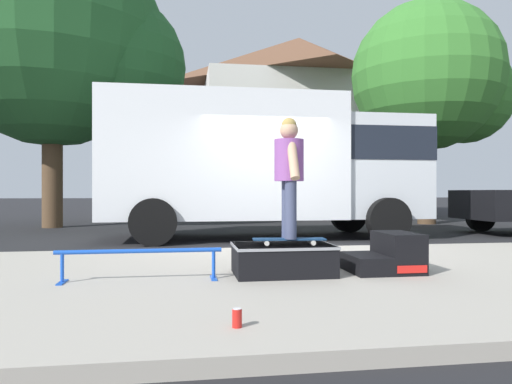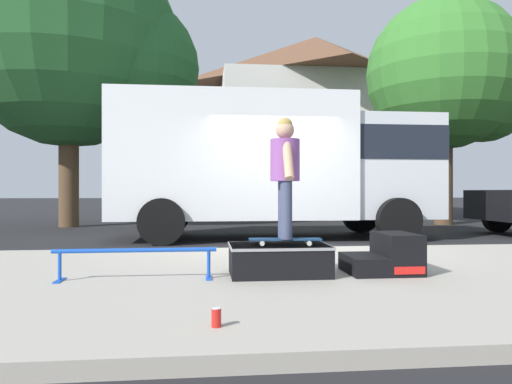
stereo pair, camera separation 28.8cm
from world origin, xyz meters
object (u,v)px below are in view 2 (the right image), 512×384
skateboard (285,240)px  kicker_ramp (386,256)px  skater_kid (285,167)px  street_tree_main (452,79)px  grind_rail (135,256)px  street_tree_neighbour (82,46)px  skate_box (279,258)px  soda_can (216,318)px  box_truck (276,161)px

skateboard → kicker_ramp: bearing=1.9°
skater_kid → street_tree_main: 11.73m
skateboard → skater_kid: bearing=180.0°
grind_rail → skater_kid: size_ratio=1.27×
kicker_ramp → street_tree_neighbour: 11.83m
skate_box → kicker_ramp: kicker_ramp is taller
kicker_ramp → skateboard: (-1.15, -0.04, 0.20)m
grind_rail → skate_box: bearing=4.8°
skateboard → skater_kid: size_ratio=0.61×
soda_can → street_tree_main: (7.57, 10.86, 4.36)m
skate_box → kicker_ramp: 1.21m
skate_box → grind_rail: bearing=-175.2°
kicker_ramp → skateboard: 1.17m
grind_rail → soda_can: size_ratio=13.12×
kicker_ramp → grind_rail: bearing=-177.3°
kicker_ramp → street_tree_main: (5.64, 8.95, 4.24)m
kicker_ramp → street_tree_neighbour: (-5.58, 9.18, 4.97)m
box_truck → street_tree_neighbour: bearing=142.4°
soda_can → street_tree_neighbour: bearing=108.2°
skateboard → skate_box: bearing=147.0°
skate_box → soda_can: size_ratio=8.51×
grind_rail → skater_kid: skater_kid is taller
grind_rail → street_tree_neighbour: (-2.86, 9.30, 4.91)m
soda_can → street_tree_neighbour: street_tree_neighbour is taller
skater_kid → street_tree_main: (6.79, 8.99, 3.26)m
skate_box → skater_kid: 0.99m
street_tree_main → soda_can: bearing=-124.9°
kicker_ramp → grind_rail: kicker_ramp is taller
street_tree_main → street_tree_neighbour: size_ratio=0.82×
skateboard → box_truck: bearing=82.6°
kicker_ramp → soda_can: bearing=-135.2°
skateboard → soda_can: size_ratio=6.30×
grind_rail → soda_can: 1.96m
box_truck → street_tree_neighbour: (-5.11, 3.93, 3.57)m
skate_box → street_tree_neighbour: (-4.37, 9.18, 4.98)m
kicker_ramp → grind_rail: 2.72m
kicker_ramp → box_truck: 5.44m
box_truck → street_tree_neighbour: street_tree_neighbour is taller
skater_kid → street_tree_neighbour: 10.97m
soda_can → skater_kid: bearing=67.4°
soda_can → street_tree_neighbour: size_ratio=0.01×
skater_kid → grind_rail: bearing=-176.8°
skater_kid → street_tree_main: bearing=52.9°
skate_box → street_tree_main: bearing=52.6°
skate_box → street_tree_main: street_tree_main is taller
skateboard → street_tree_neighbour: size_ratio=0.09×
skate_box → street_tree_main: 12.04m
skateboard → street_tree_neighbour: (-4.43, 9.21, 4.77)m
skate_box → grind_rail: 1.51m
skate_box → kicker_ramp: bearing=-0.0°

